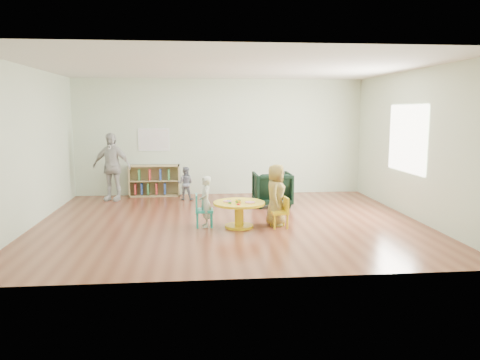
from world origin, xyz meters
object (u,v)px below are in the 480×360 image
(bookshelf, at_px, (154,181))
(adult_caretaker, at_px, (112,167))
(kid_chair_left, at_px, (202,209))
(toddler, at_px, (185,183))
(child_left, at_px, (205,202))
(kid_chair_right, at_px, (282,211))
(child_right, at_px, (276,195))
(activity_table, at_px, (239,210))
(armchair, at_px, (272,189))

(bookshelf, relative_size, adult_caretaker, 0.77)
(kid_chair_left, height_order, toddler, toddler)
(child_left, bearing_deg, toddler, -175.00)
(kid_chair_right, relative_size, child_right, 0.49)
(kid_chair_left, bearing_deg, child_right, 88.69)
(activity_table, bearing_deg, bookshelf, 117.99)
(child_left, distance_m, toddler, 2.65)
(activity_table, xyz_separation_m, adult_caretaker, (-2.66, 2.82, 0.46))
(activity_table, xyz_separation_m, toddler, (-0.99, 2.70, 0.07))
(child_left, relative_size, child_right, 0.82)
(child_left, bearing_deg, kid_chair_left, -115.34)
(child_left, relative_size, toddler, 1.18)
(kid_chair_left, relative_size, child_right, 0.53)
(armchair, distance_m, child_right, 1.78)
(child_right, bearing_deg, bookshelf, 54.02)
(child_left, bearing_deg, child_right, 86.08)
(bookshelf, xyz_separation_m, adult_caretaker, (-0.91, -0.47, 0.41))
(armchair, bearing_deg, adult_caretaker, -16.02)
(adult_caretaker, bearing_deg, kid_chair_left, -38.06)
(activity_table, distance_m, adult_caretaker, 3.90)
(child_left, bearing_deg, armchair, 136.13)
(kid_chair_right, height_order, toddler, toddler)
(kid_chair_left, bearing_deg, armchair, 138.22)
(activity_table, relative_size, kid_chair_left, 1.56)
(kid_chair_left, bearing_deg, activity_table, 80.45)
(kid_chair_right, height_order, bookshelf, bookshelf)
(armchair, relative_size, adult_caretaker, 0.52)
(child_left, height_order, toddler, child_left)
(kid_chair_left, height_order, child_left, child_left)
(activity_table, height_order, kid_chair_right, kid_chair_right)
(bookshelf, bearing_deg, toddler, -37.68)
(child_right, bearing_deg, adult_caretaker, 67.53)
(kid_chair_left, height_order, armchair, armchair)
(child_left, height_order, child_right, child_right)
(kid_chair_right, distance_m, child_left, 1.35)
(child_right, distance_m, adult_caretaker, 4.32)
(activity_table, distance_m, armchair, 2.04)
(kid_chair_right, relative_size, child_left, 0.59)
(adult_caretaker, bearing_deg, child_right, -24.08)
(activity_table, bearing_deg, child_left, 171.78)
(kid_chair_right, bearing_deg, child_left, 78.13)
(armchair, bearing_deg, kid_chair_right, 85.03)
(kid_chair_left, height_order, child_right, child_right)
(kid_chair_right, xyz_separation_m, child_left, (-1.33, 0.17, 0.16))
(bookshelf, bearing_deg, armchair, -28.93)
(armchair, bearing_deg, child_left, 49.36)
(activity_table, relative_size, child_right, 0.82)
(activity_table, bearing_deg, armchair, 64.06)
(activity_table, distance_m, toddler, 2.88)
(kid_chair_right, height_order, armchair, armchair)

